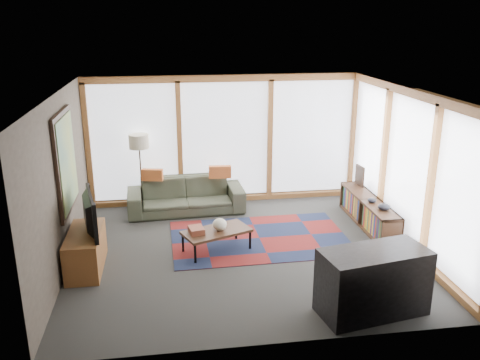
{
  "coord_description": "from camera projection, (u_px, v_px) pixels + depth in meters",
  "views": [
    {
      "loc": [
        -1.16,
        -7.48,
        3.66
      ],
      "look_at": [
        0.0,
        0.4,
        1.1
      ],
      "focal_mm": 38.0,
      "sensor_mm": 36.0,
      "label": 1
    }
  ],
  "objects": [
    {
      "name": "sofa",
      "position": [
        186.0,
        195.0,
        9.94
      ],
      "size": [
        2.28,
        0.98,
        0.66
      ],
      "primitive_type": "imported",
      "rotation": [
        0.0,
        0.0,
        0.05
      ],
      "color": "#363B2B",
      "rests_on": "ground"
    },
    {
      "name": "book_stack",
      "position": [
        196.0,
        230.0,
        8.13
      ],
      "size": [
        0.27,
        0.32,
        0.09
      ],
      "primitive_type": "cube",
      "rotation": [
        0.0,
        0.0,
        0.19
      ],
      "color": "brown",
      "rests_on": "coffee_table"
    },
    {
      "name": "room_envelope",
      "position": [
        268.0,
        151.0,
        8.45
      ],
      "size": [
        5.52,
        5.02,
        2.62
      ],
      "color": "#403730",
      "rests_on": "ground"
    },
    {
      "name": "rug",
      "position": [
        259.0,
        238.0,
        8.8
      ],
      "size": [
        3.04,
        1.99,
        0.01
      ],
      "primitive_type": "cube",
      "rotation": [
        0.0,
        0.0,
        0.02
      ],
      "color": "maroon",
      "rests_on": "ground"
    },
    {
      "name": "television",
      "position": [
        85.0,
        214.0,
        7.5
      ],
      "size": [
        0.36,
        1.06,
        0.6
      ],
      "primitive_type": "imported",
      "rotation": [
        0.0,
        0.0,
        1.79
      ],
      "color": "black",
      "rests_on": "tv_console"
    },
    {
      "name": "vase",
      "position": [
        220.0,
        224.0,
        8.21
      ],
      "size": [
        0.25,
        0.25,
        0.2
      ],
      "primitive_type": "ellipsoid",
      "rotation": [
        0.0,
        0.0,
        0.1
      ],
      "color": "beige",
      "rests_on": "coffee_table"
    },
    {
      "name": "shelf_picture",
      "position": [
        360.0,
        176.0,
        9.89
      ],
      "size": [
        0.08,
        0.3,
        0.4
      ],
      "primitive_type": "cube",
      "rotation": [
        0.0,
        0.0,
        0.13
      ],
      "color": "black",
      "rests_on": "bookshelf"
    },
    {
      "name": "bookshelf",
      "position": [
        368.0,
        212.0,
        9.28
      ],
      "size": [
        0.38,
        2.06,
        0.52
      ],
      "primitive_type": null,
      "color": "#382015",
      "rests_on": "ground"
    },
    {
      "name": "bowl_a",
      "position": [
        384.0,
        207.0,
        8.67
      ],
      "size": [
        0.22,
        0.22,
        0.11
      ],
      "primitive_type": "ellipsoid",
      "rotation": [
        0.0,
        0.0,
        0.02
      ],
      "color": "black",
      "rests_on": "bookshelf"
    },
    {
      "name": "ground",
      "position": [
        244.0,
        251.0,
        8.32
      ],
      "size": [
        5.5,
        5.5,
        0.0
      ],
      "primitive_type": "plane",
      "color": "#292927",
      "rests_on": "ground"
    },
    {
      "name": "bar_counter",
      "position": [
        373.0,
        282.0,
        6.49
      ],
      "size": [
        1.46,
        0.88,
        0.87
      ],
      "primitive_type": "cube",
      "rotation": [
        0.0,
        0.0,
        0.18
      ],
      "color": "black",
      "rests_on": "ground"
    },
    {
      "name": "floor_lamp",
      "position": [
        141.0,
        173.0,
        9.86
      ],
      "size": [
        0.39,
        0.39,
        1.54
      ],
      "primitive_type": null,
      "color": "#2E2118",
      "rests_on": "ground"
    },
    {
      "name": "tv_console",
      "position": [
        86.0,
        251.0,
        7.67
      ],
      "size": [
        0.49,
        1.17,
        0.59
      ],
      "primitive_type": "cube",
      "color": "brown",
      "rests_on": "ground"
    },
    {
      "name": "bowl_b",
      "position": [
        372.0,
        200.0,
        9.02
      ],
      "size": [
        0.18,
        0.18,
        0.08
      ],
      "primitive_type": "ellipsoid",
      "rotation": [
        0.0,
        0.0,
        0.09
      ],
      "color": "black",
      "rests_on": "bookshelf"
    },
    {
      "name": "coffee_table",
      "position": [
        217.0,
        240.0,
        8.29
      ],
      "size": [
        1.2,
        0.9,
        0.36
      ],
      "primitive_type": null,
      "rotation": [
        0.0,
        0.0,
        0.38
      ],
      "color": "#382015",
      "rests_on": "ground"
    },
    {
      "name": "pillow_right",
      "position": [
        220.0,
        172.0,
        9.92
      ],
      "size": [
        0.44,
        0.15,
        0.24
      ],
      "primitive_type": "cube",
      "rotation": [
        0.0,
        0.0,
        -0.06
      ],
      "color": "#B75A29",
      "rests_on": "sofa"
    },
    {
      "name": "pillow_left",
      "position": [
        152.0,
        175.0,
        9.76
      ],
      "size": [
        0.42,
        0.2,
        0.22
      ],
      "primitive_type": "cube",
      "rotation": [
        0.0,
        0.0,
        -0.21
      ],
      "color": "#B75A29",
      "rests_on": "sofa"
    }
  ]
}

